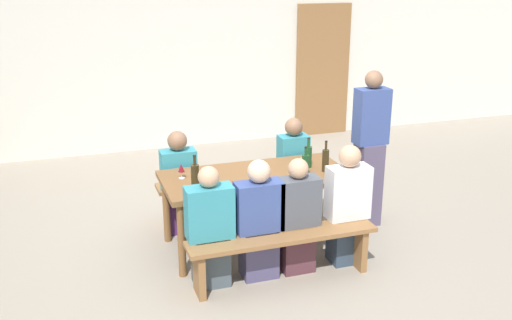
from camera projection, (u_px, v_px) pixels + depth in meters
ground_plane at (256, 245)px, 5.89m from camera, size 24.00×24.00×0.00m
back_wall at (177, 41)px, 8.66m from camera, size 14.00×0.20×3.20m
wooden_door at (323, 71)px, 9.41m from camera, size 0.90×0.06×2.10m
tasting_table at (256, 183)px, 5.67m from camera, size 1.81×0.86×0.75m
bench_near at (283, 245)px, 5.12m from camera, size 1.71×0.30×0.45m
bench_far at (235, 187)px, 6.43m from camera, size 1.71×0.30×0.45m
wine_bottle_0 at (305, 165)px, 5.57m from camera, size 0.07×0.07×0.30m
wine_bottle_1 at (308, 156)px, 5.83m from camera, size 0.07×0.07×0.31m
wine_bottle_2 at (195, 175)px, 5.30m from camera, size 0.07×0.07×0.31m
wine_bottle_3 at (326, 160)px, 5.70m from camera, size 0.07×0.07×0.31m
wine_glass_0 at (181, 168)px, 5.52m from camera, size 0.06×0.06×0.15m
wine_glass_1 at (301, 162)px, 5.67m from camera, size 0.07×0.07×0.16m
seated_guest_near_0 at (210, 231)px, 5.02m from camera, size 0.41×0.24×1.09m
seated_guest_near_1 at (259, 223)px, 5.15m from camera, size 0.42×0.24×1.10m
seated_guest_near_2 at (297, 219)px, 5.26m from camera, size 0.39×0.24×1.08m
seated_guest_near_3 at (347, 208)px, 5.40m from camera, size 0.39×0.24×1.15m
seated_guest_far_0 at (179, 184)px, 6.05m from camera, size 0.36×0.24×1.09m
seated_guest_far_1 at (293, 169)px, 6.43m from camera, size 0.32×0.24×1.12m
standing_host at (369, 152)px, 6.13m from camera, size 0.34×0.24×1.67m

